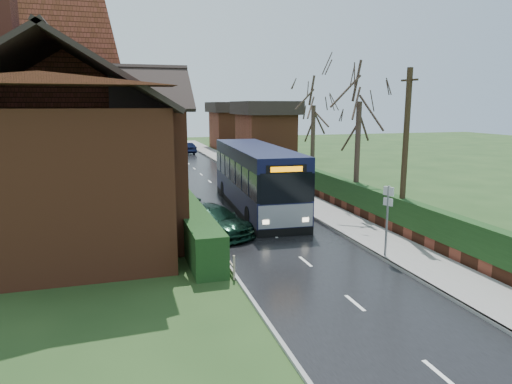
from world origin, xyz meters
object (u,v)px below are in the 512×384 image
object	(u,v)px
car_silver	(212,221)
car_green	(213,220)
bus_stop_sign	(387,211)
brick_house	(76,143)
bus	(256,178)
telegraph_pole	(405,153)

from	to	relation	value
car_silver	car_green	bearing A→B (deg)	35.58
car_silver	bus_stop_sign	xyz separation A→B (m)	(6.00, -5.48, 1.33)
car_silver	car_green	xyz separation A→B (m)	(0.09, 0.08, 0.04)
brick_house	car_green	bearing A→B (deg)	-16.72
car_green	bus_stop_sign	xyz separation A→B (m)	(5.91, -5.56, 1.29)
car_green	bus	bearing A→B (deg)	26.27
car_green	telegraph_pole	distance (m)	9.51
telegraph_pole	brick_house	bearing A→B (deg)	154.12
brick_house	bus_stop_sign	world-z (taller)	brick_house
brick_house	car_silver	size ratio (longest dim) A/B	3.83
brick_house	car_green	xyz separation A→B (m)	(6.02, -1.81, -3.69)
car_silver	telegraph_pole	size ratio (longest dim) A/B	0.49
brick_house	bus	world-z (taller)	brick_house
car_silver	car_green	size ratio (longest dim) A/B	0.80
brick_house	bus_stop_sign	size ratio (longest dim) A/B	4.85
car_silver	car_green	distance (m)	0.13
telegraph_pole	car_silver	bearing A→B (deg)	154.32
brick_house	car_silver	world-z (taller)	brick_house
car_silver	telegraph_pole	xyz separation A→B (m)	(8.60, -2.65, 3.28)
bus	car_green	distance (m)	5.92
brick_house	car_green	size ratio (longest dim) A/B	3.08
car_green	car_silver	bearing A→B (deg)	-165.45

